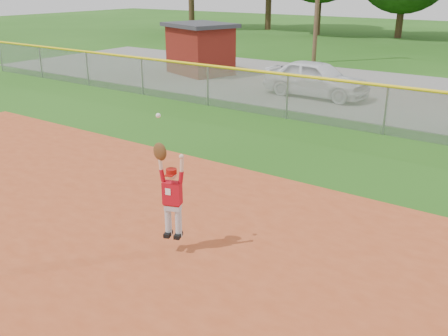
% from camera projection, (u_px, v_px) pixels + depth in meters
% --- Properties ---
extents(ground, '(120.00, 120.00, 0.00)m').
position_uv_depth(ground, '(167.00, 290.00, 7.58)').
color(ground, '#204F12').
rests_on(ground, ground).
extents(parking_strip, '(44.00, 10.00, 0.03)m').
position_uv_depth(parking_strip, '(432.00, 99.00, 19.85)').
color(parking_strip, slate).
rests_on(parking_strip, ground).
extents(car_white_a, '(4.30, 1.84, 1.45)m').
position_uv_depth(car_white_a, '(316.00, 79.00, 19.91)').
color(car_white_a, white).
rests_on(car_white_a, parking_strip).
extents(utility_shed, '(3.98, 3.52, 2.49)m').
position_uv_depth(utility_shed, '(200.00, 48.00, 24.72)').
color(utility_shed, '#5B140D').
rests_on(utility_shed, ground).
extents(outfield_fence, '(40.06, 0.10, 1.55)m').
position_uv_depth(outfield_fence, '(386.00, 106.00, 14.94)').
color(outfield_fence, gray).
rests_on(outfield_fence, ground).
extents(ballplayer, '(0.54, 0.30, 2.14)m').
position_uv_depth(ballplayer, '(171.00, 191.00, 8.25)').
color(ballplayer, silver).
rests_on(ballplayer, ground).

